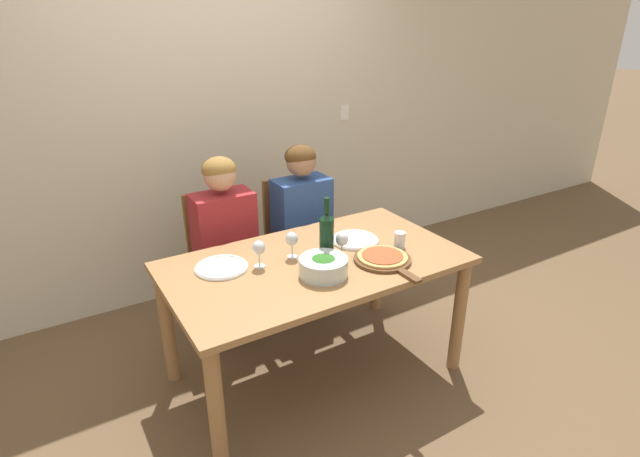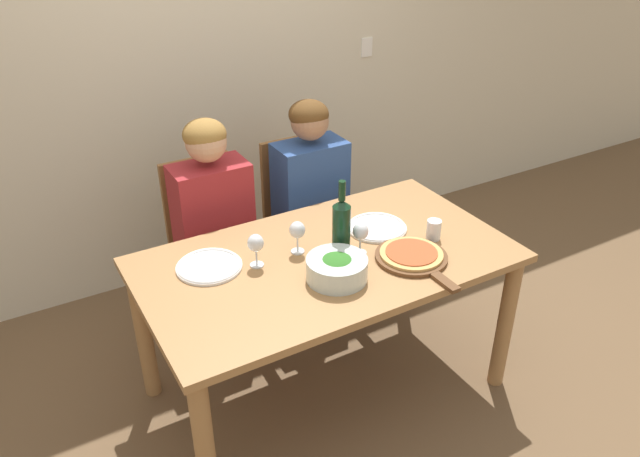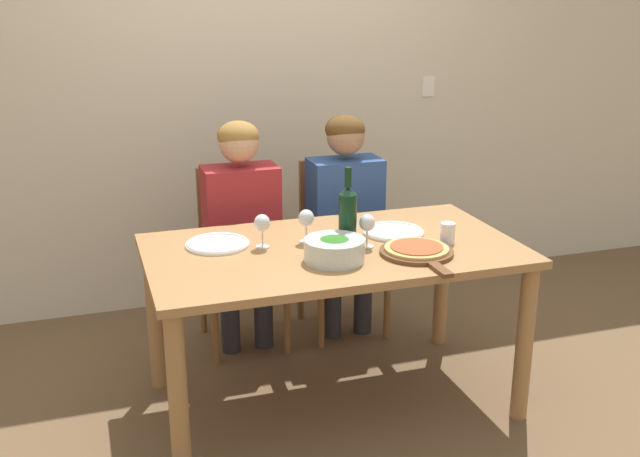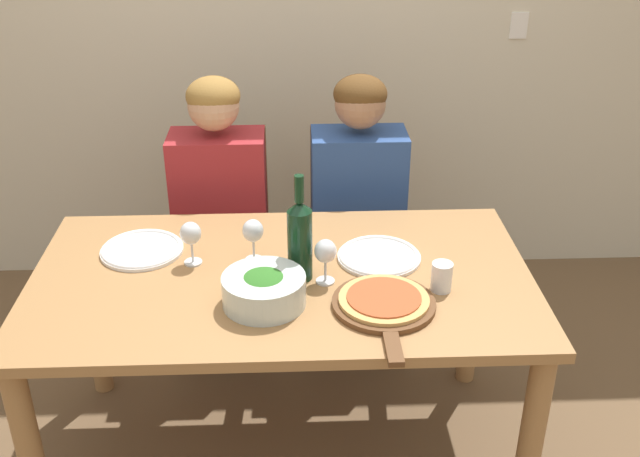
# 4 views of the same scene
# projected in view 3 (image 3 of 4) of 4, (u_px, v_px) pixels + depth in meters

# --- Properties ---
(ground_plane) EXTENTS (40.00, 40.00, 0.00)m
(ground_plane) POSITION_uv_depth(u_px,v_px,m) (332.00, 400.00, 3.50)
(ground_plane) COLOR brown
(back_wall) EXTENTS (10.00, 0.06, 2.70)m
(back_wall) POSITION_uv_depth(u_px,v_px,m) (255.00, 76.00, 4.35)
(back_wall) COLOR beige
(back_wall) RESTS_ON ground
(dining_table) EXTENTS (1.62, 0.91, 0.76)m
(dining_table) POSITION_uv_depth(u_px,v_px,m) (333.00, 270.00, 3.30)
(dining_table) COLOR #9E7042
(dining_table) RESTS_ON ground
(chair_left) EXTENTS (0.42, 0.42, 0.94)m
(chair_left) POSITION_uv_depth(u_px,v_px,m) (239.00, 251.00, 4.00)
(chair_left) COLOR brown
(chair_left) RESTS_ON ground
(chair_right) EXTENTS (0.42, 0.42, 0.94)m
(chair_right) POSITION_uv_depth(u_px,v_px,m) (338.00, 240.00, 4.17)
(chair_right) COLOR brown
(chair_right) RESTS_ON ground
(person_woman) EXTENTS (0.47, 0.51, 1.21)m
(person_woman) POSITION_uv_depth(u_px,v_px,m) (242.00, 216.00, 3.82)
(person_woman) COLOR #28282D
(person_woman) RESTS_ON ground
(person_man) EXTENTS (0.47, 0.51, 1.21)m
(person_man) POSITION_uv_depth(u_px,v_px,m) (346.00, 206.00, 3.99)
(person_man) COLOR #28282D
(person_man) RESTS_ON ground
(wine_bottle) EXTENTS (0.08, 0.08, 0.36)m
(wine_bottle) POSITION_uv_depth(u_px,v_px,m) (348.00, 216.00, 3.23)
(wine_bottle) COLOR black
(wine_bottle) RESTS_ON dining_table
(broccoli_bowl) EXTENTS (0.25, 0.25, 0.10)m
(broccoli_bowl) POSITION_uv_depth(u_px,v_px,m) (334.00, 249.00, 3.09)
(broccoli_bowl) COLOR silver
(broccoli_bowl) RESTS_ON dining_table
(dinner_plate_left) EXTENTS (0.28, 0.28, 0.02)m
(dinner_plate_left) POSITION_uv_depth(u_px,v_px,m) (218.00, 244.00, 3.28)
(dinner_plate_left) COLOR white
(dinner_plate_left) RESTS_ON dining_table
(dinner_plate_right) EXTENTS (0.28, 0.28, 0.02)m
(dinner_plate_right) POSITION_uv_depth(u_px,v_px,m) (393.00, 231.00, 3.45)
(dinner_plate_right) COLOR white
(dinner_plate_right) RESTS_ON dining_table
(pizza_on_board) EXTENTS (0.31, 0.45, 0.04)m
(pizza_on_board) POSITION_uv_depth(u_px,v_px,m) (417.00, 251.00, 3.17)
(pizza_on_board) COLOR brown
(pizza_on_board) RESTS_ON dining_table
(wine_glass_left) EXTENTS (0.07, 0.07, 0.15)m
(wine_glass_left) POSITION_uv_depth(u_px,v_px,m) (262.00, 225.00, 3.23)
(wine_glass_left) COLOR silver
(wine_glass_left) RESTS_ON dining_table
(wine_glass_right) EXTENTS (0.07, 0.07, 0.15)m
(wine_glass_right) POSITION_uv_depth(u_px,v_px,m) (367.00, 224.00, 3.23)
(wine_glass_right) COLOR silver
(wine_glass_right) RESTS_ON dining_table
(wine_glass_centre) EXTENTS (0.07, 0.07, 0.15)m
(wine_glass_centre) POSITION_uv_depth(u_px,v_px,m) (306.00, 220.00, 3.30)
(wine_glass_centre) COLOR silver
(wine_glass_centre) RESTS_ON dining_table
(water_tumbler) EXTENTS (0.07, 0.07, 0.09)m
(water_tumbler) POSITION_uv_depth(u_px,v_px,m) (448.00, 233.00, 3.30)
(water_tumbler) COLOR silver
(water_tumbler) RESTS_ON dining_table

